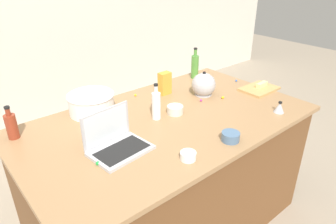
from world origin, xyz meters
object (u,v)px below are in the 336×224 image
bottle_olive (195,66)px  laptop (116,142)px  butter_stick_left (262,85)px  ramekin_medium (175,110)px  candy_bag (165,83)px  kitchen_timer (279,107)px  ramekin_wide (230,137)px  bottle_vinegar (156,105)px  kettle (204,85)px  cutting_board (259,89)px  bottle_soy (11,126)px  mixing_bowl_large (91,103)px  ramekin_small (188,156)px

bottle_olive → laptop: bearing=-154.6°
laptop → butter_stick_left: laptop is taller
bottle_olive → ramekin_medium: bottle_olive is taller
candy_bag → kitchen_timer: bearing=-62.2°
bottle_olive → ramekin_wide: size_ratio=2.53×
bottle_vinegar → kettle: bottle_vinegar is taller
candy_bag → kettle: bearing=-43.6°
cutting_board → ramekin_medium: (-0.78, 0.12, 0.02)m
bottle_soy → cutting_board: bearing=-16.0°
kitchen_timer → ramekin_wide: bearing=-177.6°
bottle_soy → ramekin_wide: bottle_soy is taller
ramekin_medium → bottle_vinegar: bearing=170.4°
laptop → bottle_olive: 1.23m
ramekin_medium → candy_bag: bearing=62.1°
bottle_vinegar → butter_stick_left: 0.96m
laptop → mixing_bowl_large: bearing=77.0°
mixing_bowl_large → kitchen_timer: size_ratio=4.03×
butter_stick_left → kettle: bearing=153.3°
bottle_olive → cutting_board: bearing=-69.4°
laptop → kettle: bearing=13.6°
laptop → kitchen_timer: laptop is taller
cutting_board → laptop: bearing=-180.0°
bottle_vinegar → ramekin_small: 0.49m
ramekin_wide → candy_bag: (0.14, 0.76, 0.06)m
bottle_soy → butter_stick_left: bottle_soy is taller
bottle_olive → ramekin_medium: bearing=-145.0°
ramekin_wide → candy_bag: size_ratio=0.61×
ramekin_small → bottle_soy: bearing=127.8°
ramekin_small → butter_stick_left: bearing=16.1°
laptop → bottle_soy: size_ratio=1.66×
mixing_bowl_large → candy_bag: bearing=-6.9°
kettle → ramekin_medium: kettle is taller
mixing_bowl_large → cutting_board: (1.19, -0.49, -0.06)m
bottle_vinegar → ramekin_wide: 0.51m
kettle → ramekin_small: 0.85m
laptop → candy_bag: size_ratio=1.95×
mixing_bowl_large → bottle_soy: (-0.50, -0.00, 0.01)m
bottle_olive → butter_stick_left: bottle_olive is taller
ramekin_medium → kitchen_timer: size_ratio=1.41×
bottle_olive → ramekin_small: bottle_olive is taller
laptop → bottle_soy: (-0.39, 0.49, 0.03)m
bottle_vinegar → butter_stick_left: size_ratio=2.18×
mixing_bowl_large → ramekin_wide: 0.93m
bottle_soy → candy_bag: 1.08m
laptop → bottle_olive: bottle_olive is taller
ramekin_medium → candy_bag: size_ratio=0.64×
laptop → ramekin_wide: laptop is taller
kettle → butter_stick_left: 0.49m
laptop → bottle_soy: 0.62m
butter_stick_left → ramekin_small: (-1.10, -0.32, -0.02)m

